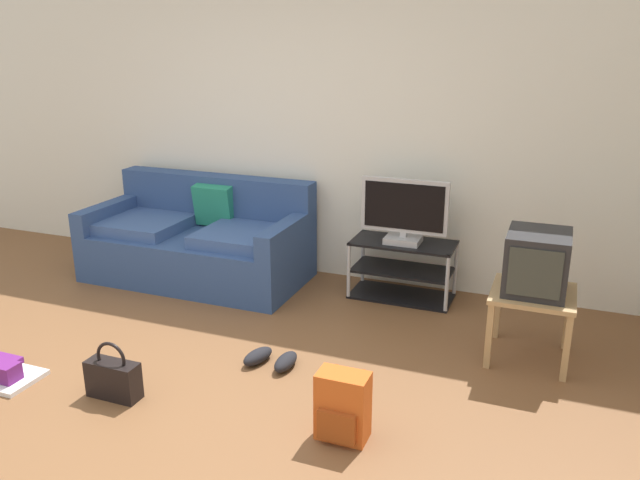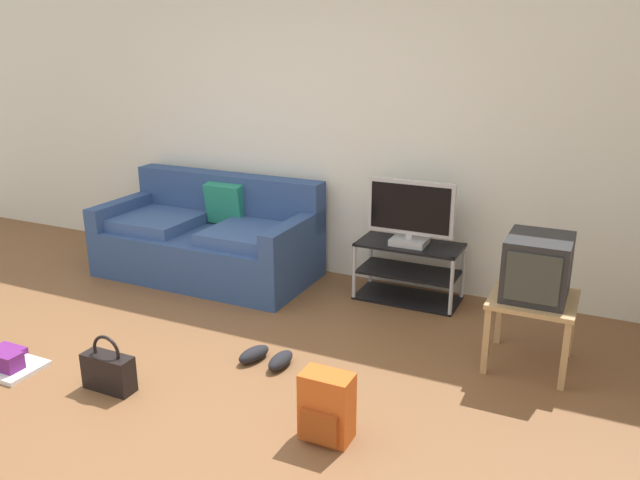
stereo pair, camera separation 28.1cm
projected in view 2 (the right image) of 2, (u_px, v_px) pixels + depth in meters
name	position (u px, v px, depth m)	size (l,w,h in m)	color
ground_plane	(145.00, 401.00, 3.74)	(9.00, 9.80, 0.02)	brown
wall_back	(322.00, 121.00, 5.43)	(9.00, 0.10, 2.70)	silver
couch	(210.00, 240.00, 5.64)	(1.88, 0.94, 0.85)	navy
tv_stand	(409.00, 272.00, 5.10)	(0.82, 0.41, 0.47)	black
flat_tv	(410.00, 213.00, 4.93)	(0.69, 0.22, 0.52)	#B2B2B7
side_table	(533.00, 308.00, 4.02)	(0.52, 0.52, 0.47)	tan
crt_tv	(537.00, 267.00, 3.95)	(0.38, 0.45, 0.39)	#232326
backpack	(327.00, 407.00, 3.33)	(0.27, 0.23, 0.38)	#CC561E
handbag	(109.00, 371.00, 3.81)	(0.32, 0.12, 0.36)	black
sneakers_pair	(267.00, 357.00, 4.14)	(0.35, 0.27, 0.09)	black
floor_tray	(4.00, 362.00, 4.09)	(0.48, 0.33, 0.14)	silver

